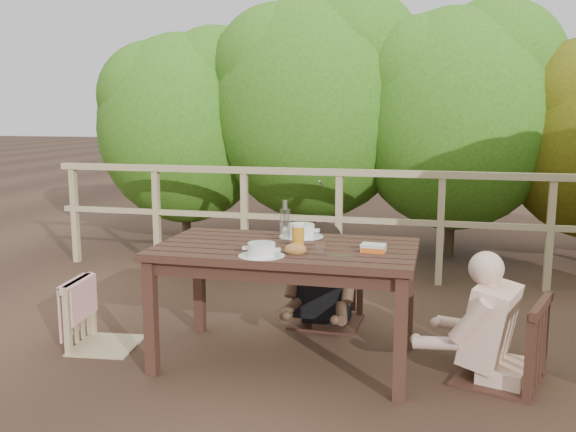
% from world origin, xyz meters
% --- Properties ---
extents(ground, '(60.00, 60.00, 0.00)m').
position_xyz_m(ground, '(0.00, 0.00, 0.00)').
color(ground, '#472E21').
rests_on(ground, ground).
extents(table, '(1.54, 0.87, 0.71)m').
position_xyz_m(table, '(0.00, 0.00, 0.36)').
color(table, '#331D15').
rests_on(table, ground).
extents(chair_left, '(0.46, 0.46, 0.84)m').
position_xyz_m(chair_left, '(-1.20, -0.05, 0.42)').
color(chair_left, tan).
rests_on(chair_left, ground).
extents(chair_far, '(0.50, 0.50, 0.98)m').
position_xyz_m(chair_far, '(0.11, 0.76, 0.49)').
color(chair_far, '#331D15').
rests_on(chair_far, ground).
extents(chair_right, '(0.60, 0.60, 0.95)m').
position_xyz_m(chair_right, '(1.25, 0.01, 0.48)').
color(chair_right, '#331D15').
rests_on(chair_right, ground).
extents(woman, '(0.49, 0.59, 1.16)m').
position_xyz_m(woman, '(0.11, 0.78, 0.58)').
color(woman, black).
rests_on(woman, ground).
extents(diner_right, '(0.73, 0.66, 1.22)m').
position_xyz_m(diner_right, '(1.28, 0.01, 0.61)').
color(diner_right, beige).
rests_on(diner_right, ground).
extents(railing, '(5.60, 0.10, 1.01)m').
position_xyz_m(railing, '(0.00, 2.00, 0.51)').
color(railing, tan).
rests_on(railing, ground).
extents(hedge_row, '(6.60, 1.60, 3.80)m').
position_xyz_m(hedge_row, '(0.40, 3.20, 1.90)').
color(hedge_row, '#336417').
rests_on(hedge_row, ground).
extents(soup_near, '(0.26, 0.26, 0.09)m').
position_xyz_m(soup_near, '(-0.07, -0.29, 0.76)').
color(soup_near, silver).
rests_on(soup_near, table).
extents(soup_far, '(0.29, 0.29, 0.10)m').
position_xyz_m(soup_far, '(0.03, 0.29, 0.76)').
color(soup_far, white).
rests_on(soup_far, table).
extents(bread_roll, '(0.13, 0.10, 0.07)m').
position_xyz_m(bread_roll, '(0.10, -0.19, 0.75)').
color(bread_roll, '#A96D29').
rests_on(bread_roll, table).
extents(beer_glass, '(0.08, 0.08, 0.15)m').
position_xyz_m(beer_glass, '(0.07, 0.02, 0.79)').
color(beer_glass, orange).
rests_on(beer_glass, table).
extents(bottle, '(0.06, 0.06, 0.27)m').
position_xyz_m(bottle, '(-0.04, 0.13, 0.85)').
color(bottle, silver).
rests_on(bottle, table).
extents(tumbler, '(0.06, 0.06, 0.07)m').
position_xyz_m(tumbler, '(0.24, -0.18, 0.75)').
color(tumbler, silver).
rests_on(tumbler, table).
extents(butter_tub, '(0.15, 0.11, 0.06)m').
position_xyz_m(butter_tub, '(0.53, -0.05, 0.74)').
color(butter_tub, silver).
rests_on(butter_tub, table).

